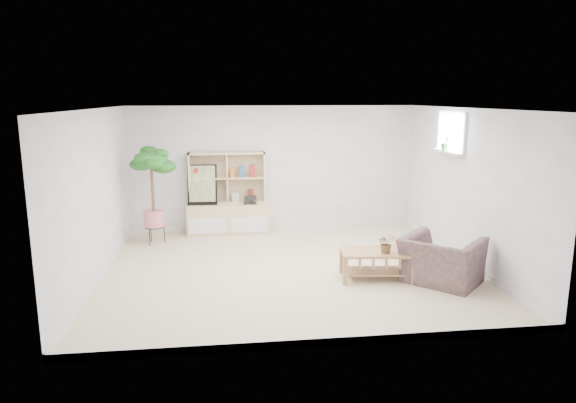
{
  "coord_description": "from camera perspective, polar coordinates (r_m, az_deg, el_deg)",
  "views": [
    {
      "loc": [
        -0.95,
        -7.35,
        2.56
      ],
      "look_at": [
        0.04,
        0.47,
        0.95
      ],
      "focal_mm": 32.0,
      "sensor_mm": 36.0,
      "label": 1
    }
  ],
  "objects": [
    {
      "name": "table_plant",
      "position": [
        7.34,
        10.88,
        -4.56
      ],
      "size": [
        0.3,
        0.27,
        0.28
      ],
      "primitive_type": "imported",
      "rotation": [
        0.0,
        0.0,
        0.25
      ],
      "color": "#166F21",
      "rests_on": "coffee_table"
    },
    {
      "name": "poster",
      "position": [
        9.7,
        -9.51,
        1.86
      ],
      "size": [
        0.55,
        0.15,
        0.76
      ],
      "primitive_type": null,
      "rotation": [
        0.0,
        0.0,
        -0.04
      ],
      "color": "yellow",
      "rests_on": "storage_unit"
    },
    {
      "name": "walls",
      "position": [
        7.54,
        0.16,
        1.14
      ],
      "size": [
        5.51,
        5.01,
        2.4
      ],
      "color": "silver",
      "rests_on": "floor"
    },
    {
      "name": "toy_truck",
      "position": [
        9.71,
        -4.21,
        0.23
      ],
      "size": [
        0.34,
        0.25,
        0.17
      ],
      "primitive_type": null,
      "rotation": [
        0.0,
        0.0,
        -0.1
      ],
      "color": "black",
      "rests_on": "storage_unit"
    },
    {
      "name": "window_sill",
      "position": [
        8.78,
        17.26,
        5.27
      ],
      "size": [
        0.14,
        1.0,
        0.04
      ],
      "primitive_type": "cube",
      "color": "white",
      "rests_on": "walls"
    },
    {
      "name": "coffee_table",
      "position": [
        7.5,
        9.81,
        -6.93
      ],
      "size": [
        1.07,
        0.67,
        0.41
      ],
      "primitive_type": null,
      "rotation": [
        0.0,
        0.0,
        -0.12
      ],
      "color": "#A96C4E",
      "rests_on": "floor"
    },
    {
      "name": "floor",
      "position": [
        7.84,
        0.16,
        -7.52
      ],
      "size": [
        5.5,
        5.0,
        0.01
      ],
      "primitive_type": "cube",
      "color": "beige",
      "rests_on": "ground"
    },
    {
      "name": "ceiling",
      "position": [
        7.41,
        0.17,
        10.3
      ],
      "size": [
        5.5,
        5.0,
        0.01
      ],
      "primitive_type": "cube",
      "color": "white",
      "rests_on": "walls"
    },
    {
      "name": "storage_unit",
      "position": [
        9.76,
        -6.72,
        0.88
      ],
      "size": [
        1.54,
        0.52,
        1.54
      ],
      "primitive_type": null,
      "color": "tan",
      "rests_on": "floor"
    },
    {
      "name": "armchair",
      "position": [
        7.48,
        16.69,
        -5.95
      ],
      "size": [
        1.34,
        1.34,
        0.75
      ],
      "primitive_type": "imported",
      "rotation": [
        0.0,
        0.0,
        2.35
      ],
      "color": "#202A4F",
      "rests_on": "floor"
    },
    {
      "name": "window",
      "position": [
        8.78,
        17.75,
        7.34
      ],
      "size": [
        0.1,
        0.98,
        0.68
      ],
      "primitive_type": null,
      "color": "silver",
      "rests_on": "walls"
    },
    {
      "name": "floor_tree",
      "position": [
        9.28,
        -14.78,
        0.62
      ],
      "size": [
        0.67,
        0.67,
        1.73
      ],
      "primitive_type": null,
      "rotation": [
        0.0,
        0.0,
        0.05
      ],
      "color": "#144811",
      "rests_on": "floor"
    },
    {
      "name": "sill_plant",
      "position": [
        8.86,
        17.05,
        6.26
      ],
      "size": [
        0.17,
        0.15,
        0.24
      ],
      "primitive_type": "imported",
      "rotation": [
        0.0,
        0.0,
        0.39
      ],
      "color": "#144811",
      "rests_on": "window_sill"
    },
    {
      "name": "baseboard",
      "position": [
        7.83,
        0.16,
        -7.17
      ],
      "size": [
        5.5,
        5.0,
        0.1
      ],
      "primitive_type": null,
      "color": "white",
      "rests_on": "floor"
    }
  ]
}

